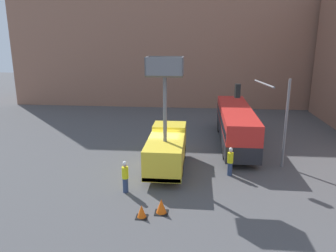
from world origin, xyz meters
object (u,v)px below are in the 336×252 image
object	(u,v)px
city_bus	(236,123)
traffic_cone_mid_road	(142,212)
traffic_light_pole	(269,109)
utility_truck	(167,147)
road_worker_directing	(230,161)
road_worker_near_truck	(125,177)
traffic_cone_near_truck	(161,206)

from	to	relation	value
city_bus	traffic_cone_mid_road	size ratio (longest dim) A/B	17.36
traffic_light_pole	traffic_cone_mid_road	size ratio (longest dim) A/B	9.10
city_bus	traffic_cone_mid_road	xyz separation A→B (m)	(-5.82, -12.32, -1.54)
utility_truck	city_bus	bearing A→B (deg)	49.06
traffic_light_pole	road_worker_directing	world-z (taller)	traffic_light_pole
road_worker_near_truck	traffic_cone_mid_road	xyz separation A→B (m)	(1.41, -2.67, -0.66)
city_bus	traffic_cone_mid_road	distance (m)	13.72
utility_truck	road_worker_directing	world-z (taller)	utility_truck
city_bus	road_worker_near_truck	world-z (taller)	city_bus
traffic_light_pole	road_worker_directing	size ratio (longest dim) A/B	3.20
road_worker_near_truck	traffic_cone_near_truck	distance (m)	3.24
utility_truck	traffic_cone_near_truck	size ratio (longest dim) A/B	9.71
traffic_cone_mid_road	road_worker_directing	bearing A→B (deg)	49.71
traffic_cone_mid_road	road_worker_near_truck	bearing A→B (deg)	117.83
traffic_cone_near_truck	traffic_light_pole	bearing A→B (deg)	46.77
road_worker_directing	traffic_cone_mid_road	xyz separation A→B (m)	(-4.86, -5.73, -0.65)
city_bus	traffic_cone_near_truck	distance (m)	12.86
city_bus	road_worker_near_truck	bearing A→B (deg)	152.53
traffic_cone_near_truck	traffic_cone_mid_road	size ratio (longest dim) A/B	1.17
traffic_cone_mid_road	traffic_light_pole	bearing A→B (deg)	44.98
utility_truck	traffic_light_pole	size ratio (longest dim) A/B	1.25
traffic_light_pole	road_worker_near_truck	distance (m)	10.51
traffic_cone_near_truck	utility_truck	bearing A→B (deg)	92.94
traffic_light_pole	traffic_cone_mid_road	bearing A→B (deg)	-135.02
traffic_light_pole	road_worker_near_truck	bearing A→B (deg)	-151.80
city_bus	traffic_light_pole	size ratio (longest dim) A/B	1.91
traffic_light_pole	road_worker_near_truck	xyz separation A→B (m)	(-8.82, -4.73, -3.19)
city_bus	traffic_light_pole	distance (m)	5.66
utility_truck	road_worker_directing	xyz separation A→B (m)	(4.22, -0.62, -0.64)
traffic_cone_mid_road	city_bus	bearing A→B (deg)	64.70
road_worker_near_truck	traffic_cone_mid_road	distance (m)	3.09
road_worker_near_truck	traffic_cone_near_truck	world-z (taller)	road_worker_near_truck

